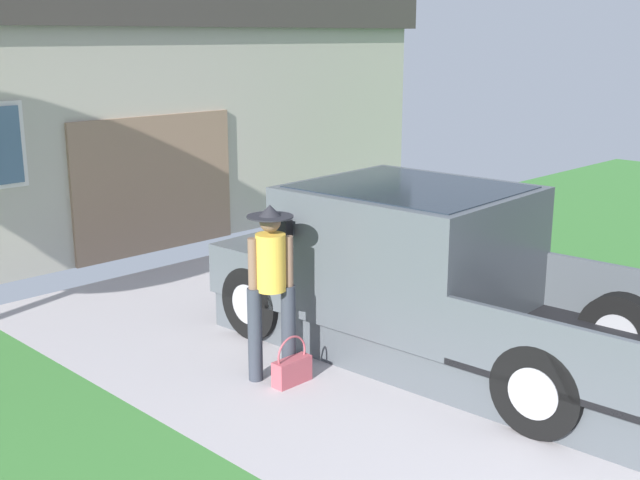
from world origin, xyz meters
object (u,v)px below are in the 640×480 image
Objects in this scene: house_with_garage at (99,101)px; wheeled_trash_bin at (376,209)px; pickup_truck at (421,278)px; person_with_hat at (271,281)px; handbag at (292,369)px.

house_with_garage is 5.66m from wheeled_trash_bin.
pickup_truck is 4.29m from wheeled_trash_bin.
house_with_garage is (2.83, 7.78, 1.08)m from person_with_hat.
pickup_truck is at bearing -98.75° from house_with_garage.
person_with_hat is 5.17m from wheeled_trash_bin.
handbag is at bearing 163.97° from pickup_truck.
house_with_garage reaches higher than wheeled_trash_bin.
wheeled_trash_bin is at bearing 61.07° from person_with_hat.
pickup_truck reaches higher than wheeled_trash_bin.
pickup_truck reaches higher than person_with_hat.
house_with_garage reaches higher than person_with_hat.
house_with_garage is at bearing 101.27° from person_with_hat.
person_with_hat is 3.58× the size of handbag.
handbag is 0.44× the size of wheeled_trash_bin.
pickup_truck is 1.67m from handbag.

